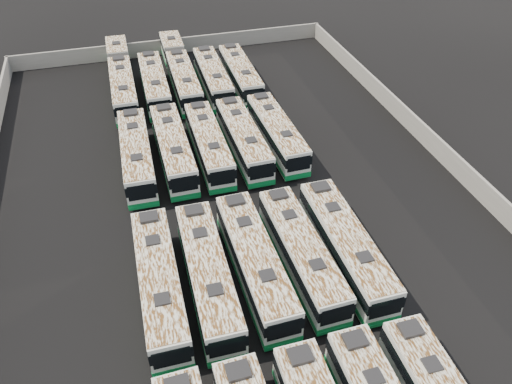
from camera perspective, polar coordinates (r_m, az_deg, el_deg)
name	(u,v)px	position (r m, az deg, el deg)	size (l,w,h in m)	color
ground	(234,207)	(46.03, -2.49, -1.67)	(140.00, 140.00, 0.00)	black
perimeter_wall	(234,197)	(45.33, -2.53, -0.61)	(45.20, 73.20, 2.20)	slate
bus_midfront_far_left	(160,283)	(37.53, -10.95, -10.19)	(3.01, 13.32, 3.75)	silver
bus_midfront_left	(208,275)	(37.56, -5.49, -9.40)	(3.06, 13.36, 3.75)	silver
bus_midfront_center	(255,262)	(38.24, -0.12, -8.02)	(3.02, 13.42, 3.77)	silver
bus_midfront_right	(301,253)	(39.16, 5.20, -6.94)	(3.05, 13.08, 3.67)	silver
bus_midfront_far_right	(346,246)	(40.10, 10.19, -6.06)	(2.83, 13.37, 3.77)	silver
bus_midback_far_left	(137,155)	(50.72, -13.48, 4.17)	(3.14, 13.33, 3.74)	silver
bus_midback_left	(173,148)	(50.97, -9.43, 4.96)	(2.85, 13.30, 3.75)	silver
bus_midback_center	(209,144)	(51.26, -5.42, 5.47)	(2.79, 12.85, 3.62)	silver
bus_midback_right	(243,139)	(51.86, -1.45, 6.10)	(2.87, 12.99, 3.65)	silver
bus_midback_far_right	(277,133)	(52.89, 2.38, 6.76)	(2.99, 12.88, 3.62)	silver
bus_back_far_left	(122,77)	(66.65, -15.11, 12.58)	(3.00, 20.38, 3.69)	silver
bus_back_left	(155,84)	(63.80, -11.52, 11.96)	(3.03, 13.20, 3.71)	silver
bus_back_center	(180,70)	(67.01, -8.68, 13.60)	(3.03, 20.12, 3.64)	silver
bus_back_right	(213,78)	(64.46, -4.93, 12.87)	(2.97, 13.06, 3.67)	silver
bus_back_far_right	(240,75)	(65.16, -1.79, 13.27)	(2.89, 12.97, 3.65)	silver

